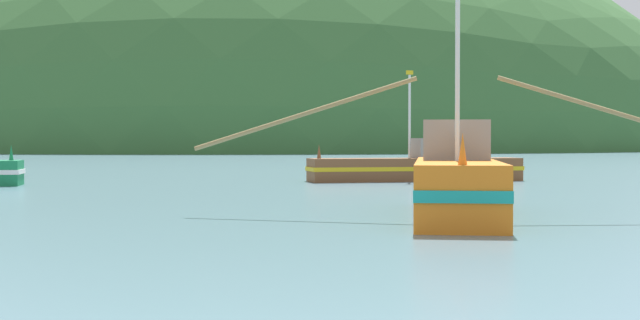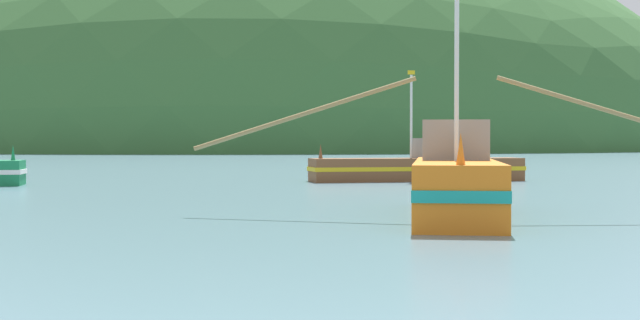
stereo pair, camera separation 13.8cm
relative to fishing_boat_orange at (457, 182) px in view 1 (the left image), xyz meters
The scene contains 5 objects.
hill_mid_left 175.12m from the fishing_boat_orange, 76.49° to the left, with size 186.23×148.99×93.24m, color #386633.
hill_mid_right 192.72m from the fishing_boat_orange, 89.22° to the left, with size 100.97×80.77×61.56m, color #2D562D.
hill_far_left 212.53m from the fishing_boat_orange, 63.04° to the left, with size 201.03×160.82×59.56m, color #386633.
fishing_boat_orange is the anchor object (origin of this frame).
fishing_boat_brown 20.84m from the fishing_boat_orange, 69.78° to the left, with size 10.71×2.92×5.41m.
Camera 1 is at (-8.41, 0.11, 2.04)m, focal length 51.58 mm.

